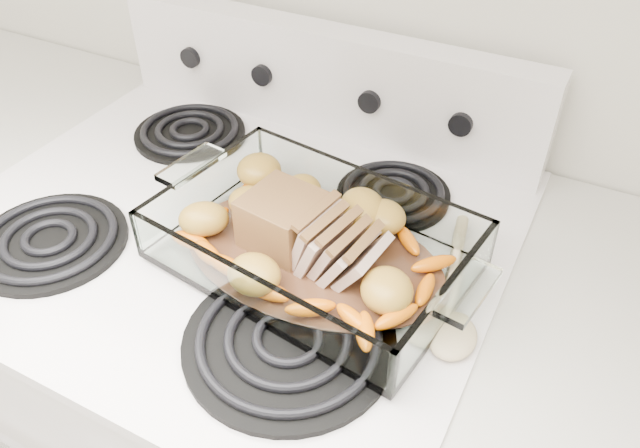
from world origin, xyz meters
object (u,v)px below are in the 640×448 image
at_px(baking_dish, 313,249).
at_px(counter_left, 9,291).
at_px(electric_range, 252,401).
at_px(pork_roast, 300,231).

bearing_deg(baking_dish, counter_left, -174.10).
distance_m(electric_range, baking_dish, 0.51).
bearing_deg(baking_dish, pork_roast, -172.01).
bearing_deg(pork_roast, baking_dish, 17.39).
relative_size(electric_range, baking_dish, 2.86).
xyz_separation_m(electric_range, baking_dish, (0.15, -0.03, 0.48)).
bearing_deg(electric_range, counter_left, -179.90).
bearing_deg(baking_dish, electric_range, 176.49).
height_order(counter_left, baking_dish, baking_dish).
distance_m(counter_left, baking_dish, 0.96).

